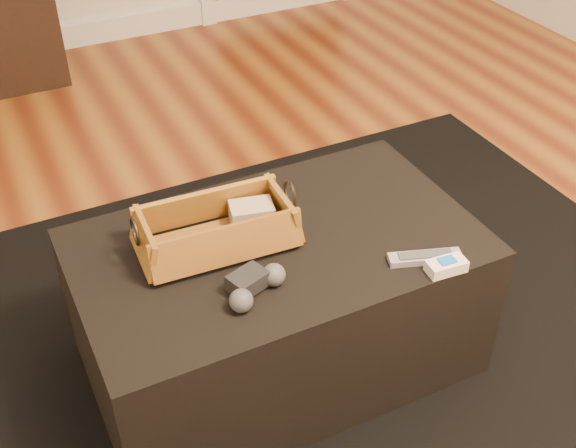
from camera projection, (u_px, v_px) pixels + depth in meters
name	position (u px, v px, depth m)	size (l,w,h in m)	color
baseboard	(52.00, 39.00, 3.70)	(5.00, 0.04, 0.12)	white
area_rug	(286.00, 371.00, 2.00)	(2.60, 2.00, 0.01)	black
ottoman	(278.00, 303.00, 1.91)	(1.00, 0.60, 0.42)	black
tv_remote	(211.00, 242.00, 1.74)	(0.20, 0.05, 0.02)	black
cloth_bundle	(252.00, 214.00, 1.80)	(0.11, 0.07, 0.06)	tan
wicker_basket	(217.00, 230.00, 1.74)	(0.40, 0.22, 0.14)	#9C6723
game_controller	(254.00, 285.00, 1.61)	(0.17, 0.13, 0.05)	black
silver_remote	(425.00, 257.00, 1.72)	(0.18, 0.10, 0.02)	#989A9F
cream_gadget	(446.00, 266.00, 1.68)	(0.10, 0.06, 0.03)	white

